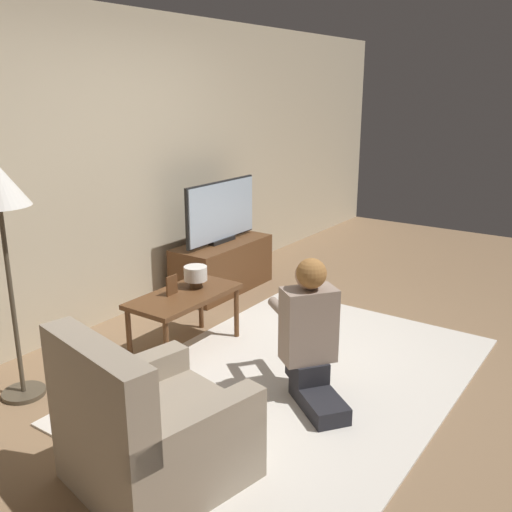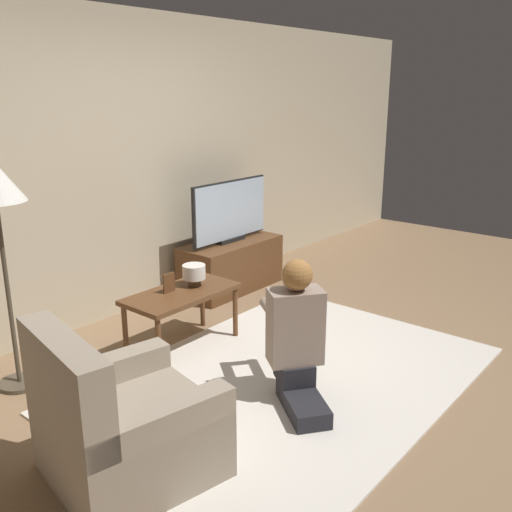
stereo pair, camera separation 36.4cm
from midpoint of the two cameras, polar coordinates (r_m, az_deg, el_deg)
ground_plane at (r=4.10m, az=5.78°, el=-12.24°), size 10.00×10.00×0.00m
wall_back at (r=4.96m, az=-12.77°, el=8.44°), size 10.00×0.06×2.60m
rug at (r=4.09m, az=5.78°, el=-12.14°), size 2.85×2.03×0.02m
tv_stand at (r=5.71m, az=-0.68°, el=-0.96°), size 1.08×0.48×0.49m
tv at (r=5.57m, az=-0.72°, el=4.50°), size 1.01×0.08×0.61m
coffee_table at (r=4.38m, az=-5.10°, el=-4.27°), size 0.89×0.45×0.47m
armchair at (r=3.10m, az=-9.76°, el=-16.77°), size 0.93×0.92×0.86m
person_kneeling at (r=3.66m, az=6.92°, el=-7.72°), size 0.70×0.81×0.94m
picture_frame at (r=4.33m, az=-6.33°, el=-2.72°), size 0.11×0.01×0.15m
table_lamp at (r=4.45m, az=-3.90°, el=-1.76°), size 0.18×0.18×0.17m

